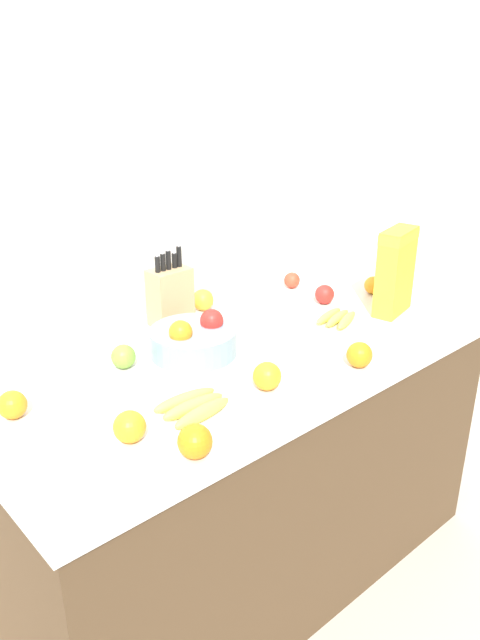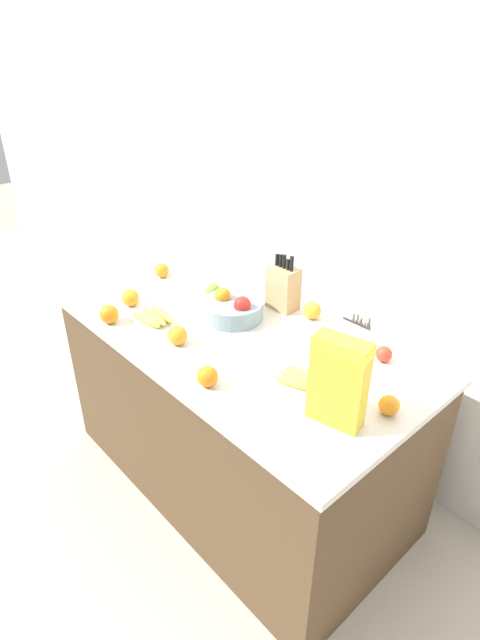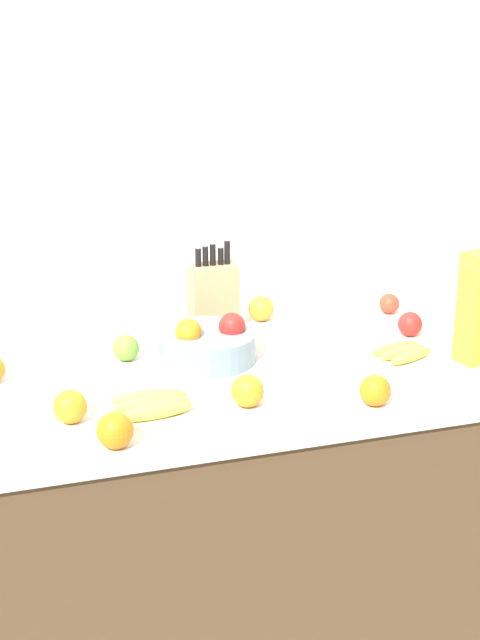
% 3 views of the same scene
% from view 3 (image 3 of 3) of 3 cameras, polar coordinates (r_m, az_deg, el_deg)
% --- Properties ---
extents(ground_plane, '(14.00, 14.00, 0.00)m').
position_cam_3_polar(ground_plane, '(2.93, 0.70, -18.87)').
color(ground_plane, '#B2A899').
extents(wall_back, '(9.00, 0.06, 2.60)m').
position_cam_3_polar(wall_back, '(2.96, -3.10, 9.52)').
color(wall_back, silver).
rests_on(wall_back, ground_plane).
extents(counter, '(1.70, 0.88, 0.87)m').
position_cam_3_polar(counter, '(2.68, 0.74, -11.56)').
color(counter, '#4C3823').
rests_on(counter, ground_plane).
extents(knife_block, '(0.14, 0.10, 0.31)m').
position_cam_3_polar(knife_block, '(2.71, -1.73, 1.57)').
color(knife_block, tan).
rests_on(knife_block, counter).
extents(fruit_bowl, '(0.28, 0.28, 0.13)m').
position_cam_3_polar(fruit_bowl, '(2.50, -2.10, -1.56)').
color(fruit_bowl, gray).
rests_on(fruit_bowl, counter).
extents(banana_bunch_left, '(0.20, 0.14, 0.04)m').
position_cam_3_polar(banana_bunch_left, '(2.21, -5.68, -5.39)').
color(banana_bunch_left, yellow).
rests_on(banana_bunch_left, counter).
extents(banana_bunch_right, '(0.18, 0.14, 0.03)m').
position_cam_3_polar(banana_bunch_right, '(2.57, 10.36, -2.03)').
color(banana_bunch_right, yellow).
rests_on(banana_bunch_right, counter).
extents(apple_by_knife_block, '(0.07, 0.07, 0.07)m').
position_cam_3_polar(apple_by_knife_block, '(2.73, 10.83, -0.25)').
color(apple_by_knife_block, red).
rests_on(apple_by_knife_block, counter).
extents(apple_middle, '(0.08, 0.08, 0.08)m').
position_cam_3_polar(apple_middle, '(2.52, -7.33, -1.78)').
color(apple_middle, '#6B9E33').
rests_on(apple_middle, counter).
extents(apple_front, '(0.07, 0.07, 0.07)m').
position_cam_3_polar(apple_front, '(2.91, 9.53, 1.04)').
color(apple_front, red).
rests_on(apple_front, counter).
extents(orange_near_bowl, '(0.08, 0.08, 0.08)m').
position_cam_3_polar(orange_near_bowl, '(2.22, 0.48, -4.56)').
color(orange_near_bowl, orange).
rests_on(orange_near_bowl, counter).
extents(orange_mid_right, '(0.08, 0.08, 0.08)m').
position_cam_3_polar(orange_mid_right, '(2.18, -10.82, -5.47)').
color(orange_mid_right, orange).
rests_on(orange_mid_right, counter).
extents(orange_by_cereal, '(0.08, 0.08, 0.08)m').
position_cam_3_polar(orange_by_cereal, '(2.80, 1.36, 0.74)').
color(orange_by_cereal, orange).
rests_on(orange_by_cereal, counter).
extents(orange_front_left, '(0.08, 0.08, 0.08)m').
position_cam_3_polar(orange_front_left, '(2.25, 8.63, -4.48)').
color(orange_front_left, orange).
rests_on(orange_front_left, counter).
extents(orange_front_center, '(0.09, 0.09, 0.09)m').
position_cam_3_polar(orange_front_center, '(2.04, -8.01, -7.02)').
color(orange_front_center, orange).
rests_on(orange_front_center, counter).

